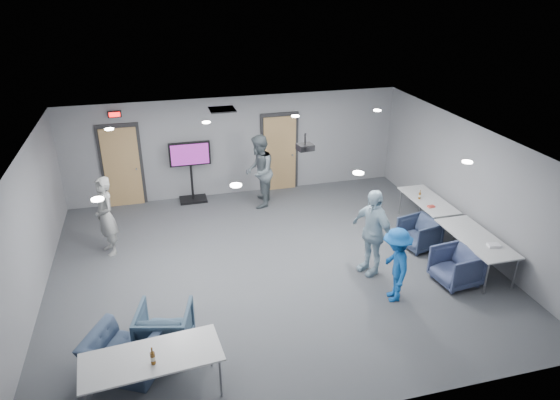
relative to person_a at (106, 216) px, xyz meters
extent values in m
plane|color=#3C4045|center=(3.30, -1.47, -0.88)|extent=(9.00, 9.00, 0.00)
plane|color=silver|center=(3.30, -1.47, 1.82)|extent=(9.00, 9.00, 0.00)
cube|color=gray|center=(3.30, 2.53, 0.47)|extent=(9.00, 0.02, 2.70)
cube|color=gray|center=(3.30, -5.47, 0.47)|extent=(9.00, 0.02, 2.70)
cube|color=gray|center=(-1.20, -1.47, 0.47)|extent=(0.02, 8.00, 2.70)
cube|color=gray|center=(7.80, -1.47, 0.47)|extent=(0.02, 8.00, 2.70)
cube|color=black|center=(0.30, 2.50, 0.20)|extent=(1.06, 0.06, 2.24)
cube|color=#A3794F|center=(0.30, 2.46, 0.17)|extent=(0.90, 0.05, 2.10)
cylinder|color=gray|center=(0.65, 2.41, 0.12)|extent=(0.04, 0.10, 0.04)
cube|color=black|center=(4.50, 2.50, 0.20)|extent=(1.06, 0.06, 2.24)
cube|color=#A3794F|center=(4.50, 2.46, 0.17)|extent=(0.90, 0.05, 2.10)
cylinder|color=gray|center=(4.85, 2.41, 0.12)|extent=(0.04, 0.10, 0.04)
cube|color=black|center=(0.30, 2.47, 1.57)|extent=(0.32, 0.06, 0.16)
cube|color=#FF0C0C|center=(0.30, 2.43, 1.57)|extent=(0.26, 0.02, 0.11)
cube|color=black|center=(2.80, 1.33, 1.81)|extent=(0.60, 0.60, 0.03)
cylinder|color=white|center=(0.30, -3.27, 1.81)|extent=(0.18, 0.18, 0.02)
cylinder|color=white|center=(0.30, 0.33, 1.81)|extent=(0.18, 0.18, 0.02)
cylinder|color=white|center=(2.30, -3.27, 1.81)|extent=(0.18, 0.18, 0.02)
cylinder|color=white|center=(2.30, 0.33, 1.81)|extent=(0.18, 0.18, 0.02)
cylinder|color=white|center=(4.30, -3.27, 1.81)|extent=(0.18, 0.18, 0.02)
cylinder|color=white|center=(4.30, 0.33, 1.81)|extent=(0.18, 0.18, 0.02)
cylinder|color=white|center=(6.30, -3.27, 1.81)|extent=(0.18, 0.18, 0.02)
cylinder|color=white|center=(6.30, 0.33, 1.81)|extent=(0.18, 0.18, 0.02)
imported|color=#959794|center=(0.00, 0.00, 0.00)|extent=(0.64, 0.75, 1.76)
imported|color=slate|center=(3.71, 1.53, 0.08)|extent=(0.98, 1.11, 1.91)
imported|color=#A6C3D6|center=(5.19, -2.16, 0.03)|extent=(0.78, 1.15, 1.82)
imported|color=#18509E|center=(5.22, -3.16, -0.14)|extent=(0.75, 1.05, 1.47)
imported|color=#313C55|center=(6.65, -1.54, -0.53)|extent=(0.90, 0.89, 0.69)
imported|color=#3D476A|center=(6.65, -2.99, -0.51)|extent=(0.89, 0.87, 0.73)
imported|color=#394F64|center=(1.02, -3.47, -0.49)|extent=(1.02, 1.04, 0.78)
imported|color=#36445D|center=(0.39, -3.87, -0.53)|extent=(1.37, 1.32, 0.69)
cube|color=silver|center=(7.30, -0.71, -0.16)|extent=(0.72, 1.74, 0.03)
cylinder|color=gray|center=(7.02, 0.08, -0.53)|extent=(0.04, 0.04, 0.70)
cylinder|color=gray|center=(7.02, -1.50, -0.53)|extent=(0.04, 0.04, 0.70)
cylinder|color=gray|center=(7.59, 0.08, -0.53)|extent=(0.04, 0.04, 0.70)
cylinder|color=gray|center=(7.59, -1.50, -0.53)|extent=(0.04, 0.04, 0.70)
cube|color=silver|center=(7.30, -2.61, -0.16)|extent=(0.79, 1.90, 0.03)
cylinder|color=gray|center=(6.99, -1.74, -0.53)|extent=(0.04, 0.04, 0.70)
cylinder|color=gray|center=(6.99, -3.48, -0.53)|extent=(0.04, 0.04, 0.70)
cylinder|color=gray|center=(7.62, -1.74, -0.53)|extent=(0.04, 0.04, 0.70)
cylinder|color=gray|center=(7.62, -3.48, -0.53)|extent=(0.04, 0.04, 0.70)
cube|color=silver|center=(0.81, -4.47, -0.16)|extent=(2.02, 0.98, 0.03)
cylinder|color=gray|center=(1.68, -4.06, -0.53)|extent=(0.04, 0.04, 0.70)
cylinder|color=gray|center=(-0.11, -4.22, -0.53)|extent=(0.04, 0.04, 0.70)
cylinder|color=gray|center=(1.73, -4.72, -0.53)|extent=(0.04, 0.04, 0.70)
cylinder|color=#613B10|center=(0.84, -4.62, -0.05)|extent=(0.07, 0.07, 0.19)
cylinder|color=#613B10|center=(0.84, -4.62, 0.08)|extent=(0.03, 0.03, 0.08)
cylinder|color=beige|center=(0.84, -4.62, -0.05)|extent=(0.07, 0.07, 0.06)
cylinder|color=#613B10|center=(7.12, -0.61, -0.07)|extent=(0.06, 0.06, 0.16)
cylinder|color=#613B10|center=(7.12, -0.61, 0.04)|extent=(0.02, 0.02, 0.07)
cylinder|color=beige|center=(7.12, -0.61, -0.07)|extent=(0.06, 0.06, 0.05)
cube|color=#B8382E|center=(7.15, -1.10, -0.13)|extent=(0.17, 0.12, 0.03)
cube|color=silver|center=(7.40, -3.02, -0.12)|extent=(0.26, 0.20, 0.05)
cube|color=black|center=(2.03, 2.28, -0.85)|extent=(0.72, 0.51, 0.06)
cylinder|color=black|center=(2.03, 2.28, -0.21)|extent=(0.06, 0.06, 1.23)
cube|color=black|center=(2.03, 2.28, 0.45)|extent=(1.07, 0.07, 0.63)
cube|color=#701973|center=(2.03, 2.23, 0.45)|extent=(0.97, 0.01, 0.55)
cylinder|color=black|center=(4.12, -0.99, 1.70)|extent=(0.04, 0.04, 0.22)
cube|color=black|center=(4.12, -0.99, 1.52)|extent=(0.35, 0.31, 0.13)
cylinder|color=black|center=(4.12, -1.14, 1.52)|extent=(0.08, 0.06, 0.08)
camera|label=1|loc=(1.17, -10.18, 4.76)|focal=32.00mm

